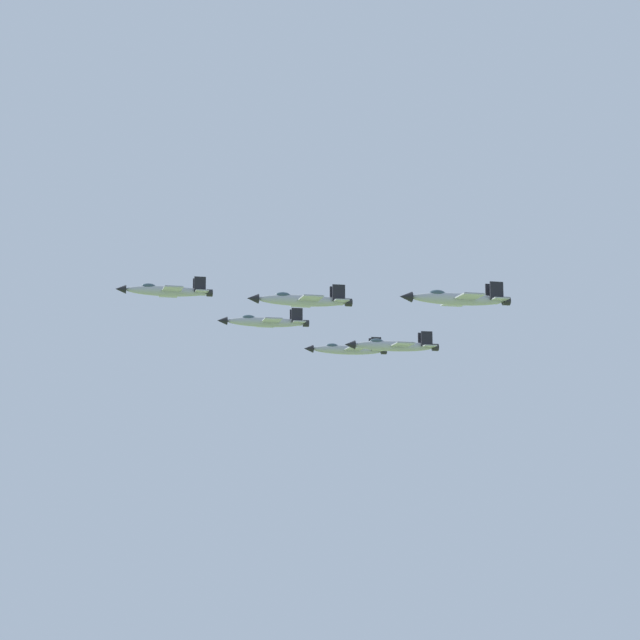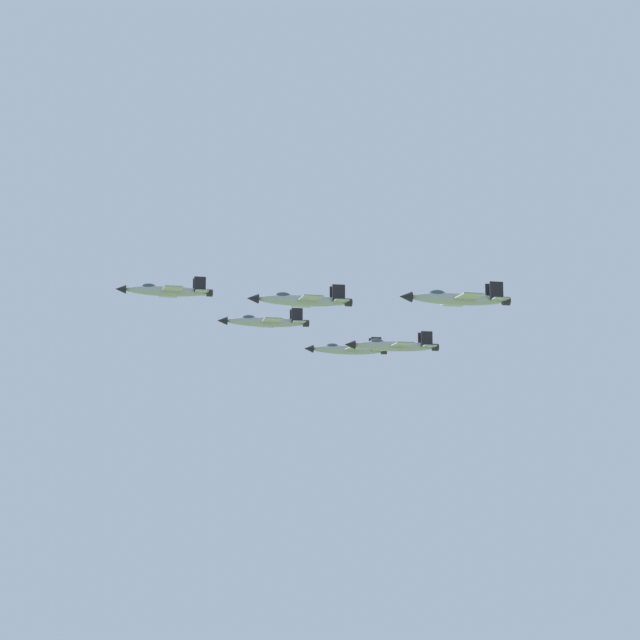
{
  "view_description": "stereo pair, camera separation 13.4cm",
  "coord_description": "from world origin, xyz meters",
  "px_view_note": "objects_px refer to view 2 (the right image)",
  "views": [
    {
      "loc": [
        -78.77,
        -197.71,
        121.82
      ],
      "look_at": [
        6.75,
        -18.21,
        154.48
      ],
      "focal_mm": 65.68,
      "sensor_mm": 36.0,
      "label": 1
    },
    {
      "loc": [
        -78.65,
        -197.77,
        121.82
      ],
      "look_at": [
        6.75,
        -18.21,
        154.48
      ],
      "focal_mm": 65.68,
      "sensor_mm": 36.0,
      "label": 2
    }
  ],
  "objects_px": {
    "jet_left_wingman": "(302,300)",
    "jet_slot_rear": "(394,346)",
    "jet_left_outer": "(457,298)",
    "jet_right_outer": "(347,350)",
    "jet_right_wingman": "(265,322)",
    "jet_lead": "(166,291)"
  },
  "relations": [
    {
      "from": "jet_left_outer",
      "to": "jet_slot_rear",
      "type": "relative_size",
      "value": 1.01
    },
    {
      "from": "jet_slot_rear",
      "to": "jet_lead",
      "type": "bearing_deg",
      "value": -0.1
    },
    {
      "from": "jet_right_wingman",
      "to": "jet_slot_rear",
      "type": "bearing_deg",
      "value": 140.49
    },
    {
      "from": "jet_right_wingman",
      "to": "jet_slot_rear",
      "type": "relative_size",
      "value": 1.01
    },
    {
      "from": "jet_left_outer",
      "to": "jet_right_outer",
      "type": "height_order",
      "value": "jet_right_outer"
    },
    {
      "from": "jet_right_outer",
      "to": "jet_left_wingman",
      "type": "bearing_deg",
      "value": 67.74
    },
    {
      "from": "jet_lead",
      "to": "jet_right_wingman",
      "type": "bearing_deg",
      "value": -140.62
    },
    {
      "from": "jet_left_wingman",
      "to": "jet_left_outer",
      "type": "xyz_separation_m",
      "value": [
        15.57,
        -20.85,
        -1.97
      ]
    },
    {
      "from": "jet_lead",
      "to": "jet_right_wingman",
      "type": "xyz_separation_m",
      "value": [
        23.09,
        12.01,
        -1.91
      ]
    },
    {
      "from": "jet_lead",
      "to": "jet_left_outer",
      "type": "height_order",
      "value": "jet_lead"
    },
    {
      "from": "jet_left_wingman",
      "to": "jet_slot_rear",
      "type": "distance_m",
      "value": 26.38
    },
    {
      "from": "jet_left_wingman",
      "to": "jet_right_outer",
      "type": "relative_size",
      "value": 0.98
    },
    {
      "from": "jet_right_outer",
      "to": "jet_slot_rear",
      "type": "xyz_separation_m",
      "value": [
        -7.52,
        -32.86,
        -3.85
      ]
    },
    {
      "from": "jet_right_wingman",
      "to": "jet_lead",
      "type": "bearing_deg",
      "value": 41.22
    },
    {
      "from": "jet_lead",
      "to": "jet_slot_rear",
      "type": "xyz_separation_m",
      "value": [
        38.66,
        -8.85,
        -8.12
      ]
    },
    {
      "from": "jet_right_wingman",
      "to": "jet_slot_rear",
      "type": "distance_m",
      "value": 26.75
    },
    {
      "from": "jet_right_outer",
      "to": "jet_slot_rear",
      "type": "height_order",
      "value": "jet_right_outer"
    },
    {
      "from": "jet_left_outer",
      "to": "jet_right_outer",
      "type": "xyz_separation_m",
      "value": [
        15.04,
        65.72,
        1.52
      ]
    },
    {
      "from": "jet_left_wingman",
      "to": "jet_left_outer",
      "type": "relative_size",
      "value": 0.99
    },
    {
      "from": "jet_left_wingman",
      "to": "jet_left_outer",
      "type": "distance_m",
      "value": 26.1
    },
    {
      "from": "jet_left_outer",
      "to": "jet_slot_rear",
      "type": "bearing_deg",
      "value": -90.68
    },
    {
      "from": "jet_right_wingman",
      "to": "jet_left_outer",
      "type": "distance_m",
      "value": 54.45
    }
  ]
}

